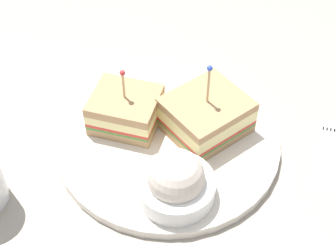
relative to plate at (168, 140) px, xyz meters
The scene contains 6 objects.
ground_plane 1.64cm from the plate, ahead, with size 116.69×116.69×2.00cm, color #9E9384.
plate is the anchor object (origin of this frame).
sandwich_half_front 6.00cm from the plate, 118.66° to the left, with size 13.12×13.00×10.67cm.
sandwich_half_back 6.80cm from the plate, 103.25° to the right, with size 8.02×9.04×9.00cm.
coleslaw_bowl 9.71cm from the plate, 17.46° to the left, with size 9.21×9.21×6.63cm.
fork 21.07cm from the plate, 100.90° to the left, with size 11.55×2.39×0.35cm.
Camera 1 is at (42.81, 8.99, 49.68)cm, focal length 53.58 mm.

